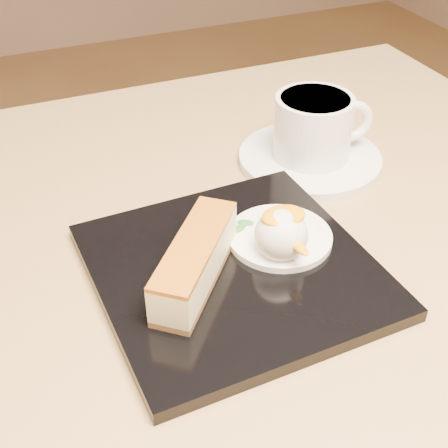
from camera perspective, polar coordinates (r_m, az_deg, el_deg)
name	(u,v)px	position (r m, az deg, el deg)	size (l,w,h in m)	color
table	(258,392)	(0.64, 3.17, -15.12)	(0.80, 0.80, 0.72)	black
dessert_plate	(233,270)	(0.52, 0.87, -4.25)	(0.22, 0.22, 0.01)	black
cheesecake	(195,261)	(0.49, -2.65, -3.41)	(0.10, 0.11, 0.04)	brown
cream_smear	(280,237)	(0.54, 5.12, -1.18)	(0.09, 0.09, 0.01)	white
ice_cream_scoop	(281,235)	(0.51, 5.26, -0.98)	(0.04, 0.04, 0.04)	white
mango_sauce	(283,216)	(0.50, 5.46, 0.75)	(0.04, 0.03, 0.01)	#FA9A07
mint_sprig	(237,226)	(0.54, 1.21, -0.14)	(0.03, 0.02, 0.00)	#2F842B
saucer	(310,159)	(0.67, 7.84, 5.94)	(0.15, 0.15, 0.01)	white
coffee_cup	(315,126)	(0.65, 8.29, 8.89)	(0.11, 0.08, 0.07)	white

